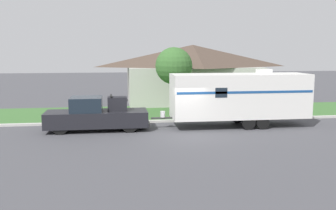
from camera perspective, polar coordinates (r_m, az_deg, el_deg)
name	(u,v)px	position (r m, az deg, el deg)	size (l,w,h in m)	color
ground_plane	(186,134)	(20.69, 2.69, -4.51)	(120.00, 120.00, 0.00)	#47474C
curb_strip	(175,121)	(24.29, 1.06, -2.41)	(80.00, 0.30, 0.14)	beige
lawn_strip	(167,112)	(27.86, -0.11, -1.14)	(80.00, 7.00, 0.03)	#3D6B33
house_across_street	(192,73)	(33.32, 3.75, 4.93)	(12.23, 6.57, 5.08)	#B2B2A8
pickup_truck	(96,115)	(21.97, -10.90, -1.57)	(5.92, 1.98, 2.05)	black
travel_trailer	(240,96)	(23.01, 10.88, 1.39)	(9.51, 2.36, 3.48)	black
mailbox	(90,105)	(24.69, -11.75, -0.05)	(0.48, 0.20, 1.40)	brown
tree_in_yard	(174,66)	(27.81, 0.89, 5.96)	(2.75, 2.75, 4.84)	brown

